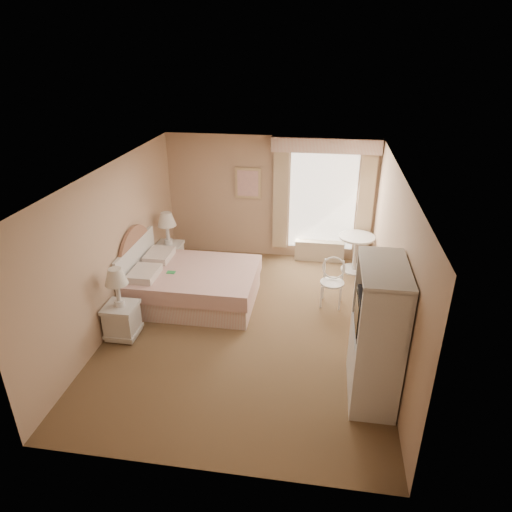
% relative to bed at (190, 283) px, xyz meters
% --- Properties ---
extents(room, '(4.21, 5.51, 2.51)m').
position_rel_bed_xyz_m(room, '(1.12, -0.62, 0.91)').
color(room, brown).
rests_on(room, ground).
extents(window, '(2.05, 0.22, 2.51)m').
position_rel_bed_xyz_m(window, '(2.17, 2.04, 1.00)').
color(window, white).
rests_on(window, room).
extents(framed_art, '(0.52, 0.04, 0.62)m').
position_rel_bed_xyz_m(framed_art, '(0.67, 2.10, 1.21)').
color(framed_art, tan).
rests_on(framed_art, room).
extents(bed, '(2.10, 1.61, 1.42)m').
position_rel_bed_xyz_m(bed, '(0.00, 0.00, 0.00)').
color(bed, tan).
rests_on(bed, room).
extents(nightstand_near, '(0.47, 0.47, 1.14)m').
position_rel_bed_xyz_m(nightstand_near, '(-0.72, -1.18, 0.09)').
color(nightstand_near, silver).
rests_on(nightstand_near, room).
extents(nightstand_far, '(0.49, 0.49, 1.19)m').
position_rel_bed_xyz_m(nightstand_far, '(-0.72, 1.07, 0.11)').
color(nightstand_far, silver).
rests_on(nightstand_far, room).
extents(round_table, '(0.69, 0.69, 0.73)m').
position_rel_bed_xyz_m(round_table, '(2.87, 1.64, 0.15)').
color(round_table, silver).
rests_on(round_table, room).
extents(cafe_chair, '(0.44, 0.44, 0.84)m').
position_rel_bed_xyz_m(cafe_chair, '(2.43, 0.30, 0.14)').
color(cafe_chair, silver).
rests_on(cafe_chair, room).
extents(armoire, '(0.55, 1.09, 1.82)m').
position_rel_bed_xyz_m(armoire, '(2.93, -1.87, 0.41)').
color(armoire, silver).
rests_on(armoire, room).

